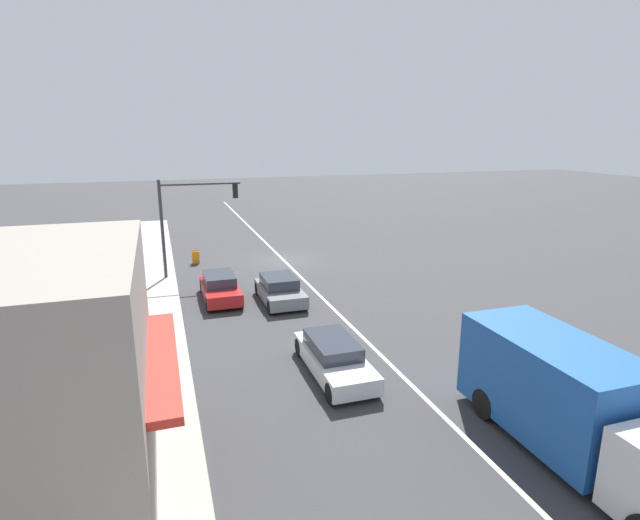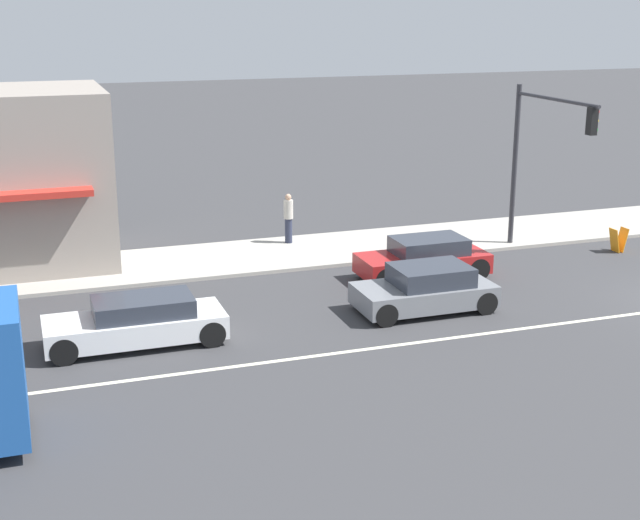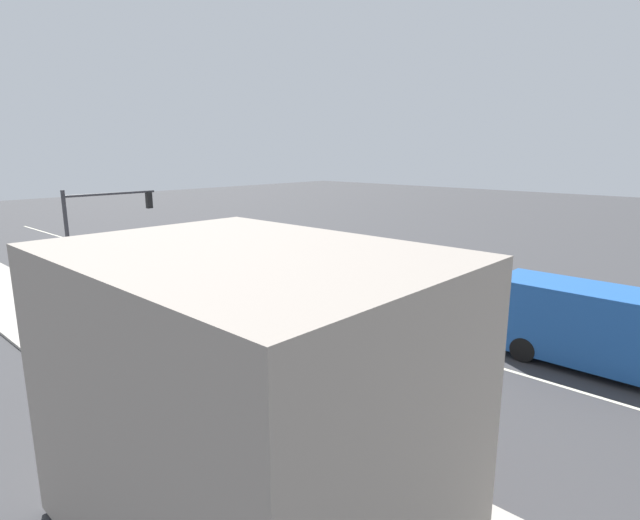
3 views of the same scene
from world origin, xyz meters
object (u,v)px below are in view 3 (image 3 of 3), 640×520
at_px(suv_grey, 241,298).
at_px(van_white, 378,342).
at_px(delivery_truck, 601,329).
at_px(pedestrian, 84,345).
at_px(traffic_signal_main, 97,226).
at_px(hatchback_red, 174,306).
at_px(warning_aframe_sign, 88,282).

bearing_deg(suv_grey, van_white, 90.00).
relative_size(delivery_truck, van_white, 1.66).
distance_m(pedestrian, suv_grey, 8.08).
bearing_deg(traffic_signal_main, pedestrian, 62.11).
relative_size(hatchback_red, van_white, 0.91).
bearing_deg(warning_aframe_sign, hatchback_red, 94.54).
bearing_deg(traffic_signal_main, van_white, 105.69).
bearing_deg(warning_aframe_sign, suv_grey, 110.69).
bearing_deg(warning_aframe_sign, delivery_truck, 108.54).
relative_size(pedestrian, hatchback_red, 0.44).
xyz_separation_m(delivery_truck, hatchback_red, (7.20, -15.54, -0.83)).
height_order(pedestrian, delivery_truck, delivery_truck).
distance_m(suv_grey, hatchback_red, 3.08).
bearing_deg(delivery_truck, suv_grey, -72.85).
bearing_deg(hatchback_red, suv_grey, 155.40).
xyz_separation_m(delivery_truck, van_white, (4.40, -6.20, -0.86)).
distance_m(warning_aframe_sign, van_white, 17.44).
distance_m(traffic_signal_main, van_white, 14.88).
relative_size(pedestrian, van_white, 0.39).
bearing_deg(warning_aframe_sign, pedestrian, 67.14).
height_order(traffic_signal_main, van_white, traffic_signal_main).
relative_size(warning_aframe_sign, van_white, 0.19).
distance_m(delivery_truck, suv_grey, 14.95).
bearing_deg(delivery_truck, van_white, -54.62).
relative_size(traffic_signal_main, warning_aframe_sign, 6.69).
bearing_deg(suv_grey, warning_aframe_sign, -69.31).
height_order(pedestrian, van_white, pedestrian).
xyz_separation_m(warning_aframe_sign, suv_grey, (-3.42, 9.04, 0.20)).
distance_m(traffic_signal_main, warning_aframe_sign, 4.71).
height_order(traffic_signal_main, pedestrian, traffic_signal_main).
height_order(delivery_truck, suv_grey, delivery_truck).
distance_m(pedestrian, hatchback_red, 5.89).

